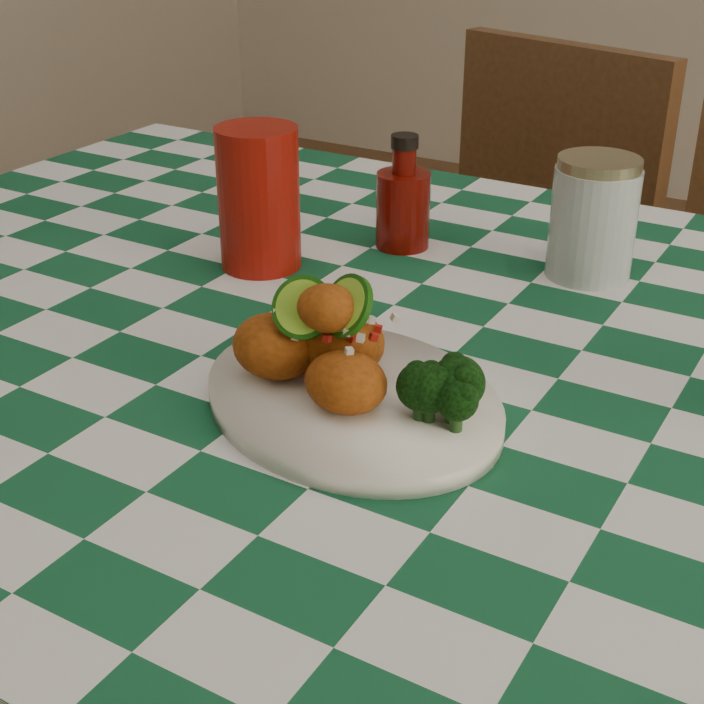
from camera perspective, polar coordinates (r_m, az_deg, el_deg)
The scene contains 8 objects.
dining_table at distance 1.17m, azimuth 5.08°, elevation -17.29°, with size 1.66×1.06×0.79m, color #11502D, non-canonical shape.
plate at distance 0.84m, azimuth 0.00°, elevation -2.79°, with size 0.29×0.22×0.02m, color white, non-canonical shape.
fried_chicken_pile at distance 0.82m, azimuth -1.07°, elevation 0.90°, with size 0.15×0.11×0.09m, color #AA4910, non-canonical shape.
broccoli_side at distance 0.80m, azimuth 6.03°, elevation -1.88°, with size 0.07×0.07×0.05m, color black, non-canonical shape.
red_tumbler at distance 1.11m, azimuth -5.44°, elevation 8.88°, with size 0.09×0.09×0.16m, color maroon.
ketchup_bottle at distance 1.17m, azimuth 3.01°, elevation 9.28°, with size 0.06×0.06×0.14m, color #5C0A04, non-canonical shape.
mason_jar at distance 1.11m, azimuth 13.86°, elevation 7.57°, with size 0.09×0.09×0.14m, color #B2BCBA, non-canonical shape.
wooden_chair_left at distance 1.77m, azimuth 7.48°, elevation 1.78°, with size 0.42×0.44×0.92m, color #472814, non-canonical shape.
Camera 1 is at (0.34, -0.77, 1.22)m, focal length 50.00 mm.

